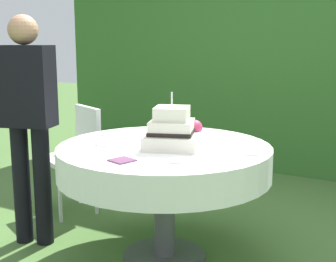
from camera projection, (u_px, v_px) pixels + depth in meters
ground_plane at (164, 256)px, 3.10m from camera, size 20.00×20.00×0.00m
foliage_hedge at (280, 36)px, 5.02m from camera, size 5.35×0.48×2.96m
cake_table at (164, 162)px, 2.97m from camera, size 1.37×1.37×0.77m
wedding_cake at (173, 131)px, 2.87m from camera, size 0.42×0.43×0.35m
serving_plate_near at (178, 161)px, 2.55m from camera, size 0.11×0.11×0.01m
serving_plate_far at (106, 144)px, 2.97m from camera, size 0.15×0.15×0.01m
serving_plate_left at (250, 153)px, 2.73m from camera, size 0.12×0.12×0.01m
serving_plate_right at (110, 134)px, 3.28m from camera, size 0.13×0.13×0.01m
napkin_stack at (122, 160)px, 2.56m from camera, size 0.15×0.15×0.01m
garden_chair at (78, 149)px, 3.85m from camera, size 0.53×0.53×0.89m
standing_person at (28, 115)px, 3.15m from camera, size 0.40×0.30×1.60m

